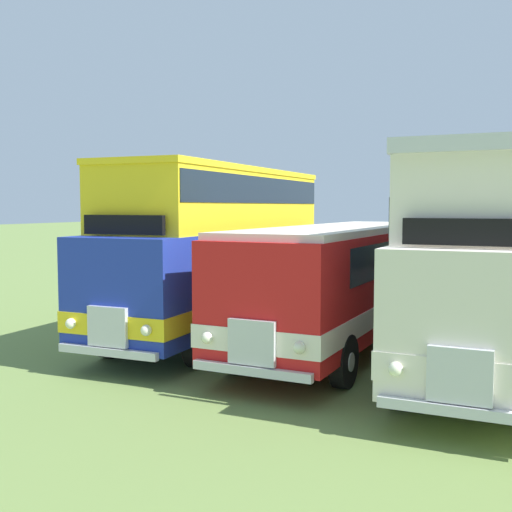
# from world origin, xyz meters

# --- Properties ---
(bus_first_in_row) EXTENTS (2.76, 9.97, 4.49)m
(bus_first_in_row) POSITION_xyz_m (-13.87, 0.02, 2.47)
(bus_first_in_row) COLOR #1E339E
(bus_first_in_row) RESTS_ON ground
(bus_second_in_row) EXTENTS (2.86, 10.33, 2.99)m
(bus_second_in_row) POSITION_xyz_m (-10.40, -0.02, 1.75)
(bus_second_in_row) COLOR red
(bus_second_in_row) RESTS_ON ground
(bus_third_in_row) EXTENTS (2.71, 11.68, 4.52)m
(bus_third_in_row) POSITION_xyz_m (-6.93, -0.03, 2.36)
(bus_third_in_row) COLOR silver
(bus_third_in_row) RESTS_ON ground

